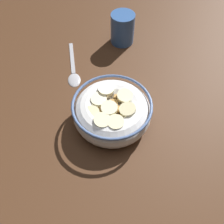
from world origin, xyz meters
TOP-DOWN VIEW (x-y plane):
  - ground_plane at (0.00, 0.00)cm, footprint 131.08×131.08cm
  - cereal_bowl at (-0.03, 0.00)cm, footprint 16.80×16.80cm
  - spoon at (8.57, 15.01)cm, footprint 15.05×11.22cm
  - coffee_mug at (26.25, 9.06)cm, footprint 9.32×6.55cm

SIDE VIEW (x-z plane):
  - ground_plane at x=0.00cm, z-range -2.00..0.00cm
  - spoon at x=8.57cm, z-range -0.06..0.74cm
  - cereal_bowl at x=-0.03cm, z-range -0.07..6.69cm
  - coffee_mug at x=26.25cm, z-range 0.00..8.45cm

